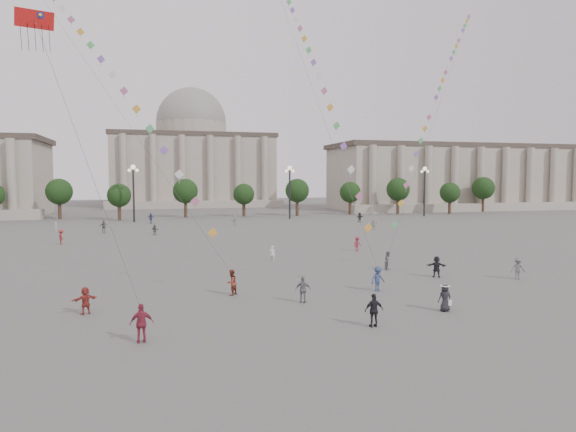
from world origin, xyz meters
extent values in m
plane|color=#5A5855|center=(0.00, 0.00, 0.00)|extent=(360.00, 360.00, 0.00)
cube|color=#9E9684|center=(75.00, 95.00, 8.00)|extent=(80.00, 22.00, 16.00)
cube|color=#453A32|center=(75.00, 95.00, 16.60)|extent=(81.60, 22.44, 1.20)
cube|color=#9E9684|center=(75.00, 82.00, 1.00)|extent=(84.00, 4.00, 2.00)
cube|color=#9E9684|center=(0.00, 130.00, 10.00)|extent=(46.00, 30.00, 20.00)
cube|color=#453A32|center=(0.00, 130.00, 20.60)|extent=(46.92, 30.60, 1.20)
cube|color=#9E9684|center=(0.00, 113.00, 1.00)|extent=(48.30, 4.00, 2.00)
cylinder|color=#9E9684|center=(0.00, 130.00, 22.50)|extent=(21.00, 21.00, 5.00)
sphere|color=gray|center=(0.00, 130.00, 25.00)|extent=(21.00, 21.00, 21.00)
cylinder|color=#38261C|center=(-30.00, 78.00, 1.76)|extent=(0.70, 0.70, 3.52)
sphere|color=black|center=(-30.00, 78.00, 5.44)|extent=(5.12, 5.12, 5.12)
cylinder|color=#38261C|center=(-18.00, 78.00, 1.76)|extent=(0.70, 0.70, 3.52)
sphere|color=black|center=(-18.00, 78.00, 5.44)|extent=(5.12, 5.12, 5.12)
cylinder|color=#38261C|center=(-6.00, 78.00, 1.76)|extent=(0.70, 0.70, 3.52)
sphere|color=black|center=(-6.00, 78.00, 5.44)|extent=(5.12, 5.12, 5.12)
cylinder|color=#38261C|center=(6.00, 78.00, 1.76)|extent=(0.70, 0.70, 3.52)
sphere|color=black|center=(6.00, 78.00, 5.44)|extent=(5.12, 5.12, 5.12)
cylinder|color=#38261C|center=(18.00, 78.00, 1.76)|extent=(0.70, 0.70, 3.52)
sphere|color=black|center=(18.00, 78.00, 5.44)|extent=(5.12, 5.12, 5.12)
cylinder|color=#38261C|center=(30.00, 78.00, 1.76)|extent=(0.70, 0.70, 3.52)
sphere|color=black|center=(30.00, 78.00, 5.44)|extent=(5.12, 5.12, 5.12)
cylinder|color=#38261C|center=(42.00, 78.00, 1.76)|extent=(0.70, 0.70, 3.52)
sphere|color=black|center=(42.00, 78.00, 5.44)|extent=(5.12, 5.12, 5.12)
cylinder|color=#38261C|center=(54.00, 78.00, 1.76)|extent=(0.70, 0.70, 3.52)
sphere|color=black|center=(54.00, 78.00, 5.44)|extent=(5.12, 5.12, 5.12)
cylinder|color=#38261C|center=(66.00, 78.00, 1.76)|extent=(0.70, 0.70, 3.52)
sphere|color=black|center=(66.00, 78.00, 5.44)|extent=(5.12, 5.12, 5.12)
cylinder|color=#262628|center=(-15.00, 70.00, 5.00)|extent=(0.36, 0.36, 10.00)
sphere|color=#FFE5B2|center=(-15.00, 70.00, 10.20)|extent=(0.90, 0.90, 0.90)
sphere|color=#FFE5B2|center=(-15.70, 70.00, 9.60)|extent=(0.60, 0.60, 0.60)
sphere|color=#FFE5B2|center=(-14.30, 70.00, 9.60)|extent=(0.60, 0.60, 0.60)
cylinder|color=#262628|center=(15.00, 70.00, 5.00)|extent=(0.36, 0.36, 10.00)
sphere|color=#FFE5B2|center=(15.00, 70.00, 10.20)|extent=(0.90, 0.90, 0.90)
sphere|color=#FFE5B2|center=(14.30, 70.00, 9.60)|extent=(0.60, 0.60, 0.60)
sphere|color=#FFE5B2|center=(15.70, 70.00, 9.60)|extent=(0.60, 0.60, 0.60)
cylinder|color=#262628|center=(45.00, 70.00, 5.00)|extent=(0.36, 0.36, 10.00)
sphere|color=#FFE5B2|center=(45.00, 70.00, 10.20)|extent=(0.90, 0.90, 0.90)
sphere|color=#FFE5B2|center=(44.30, 70.00, 9.60)|extent=(0.60, 0.60, 0.60)
sphere|color=#FFE5B2|center=(45.70, 70.00, 9.60)|extent=(0.60, 0.60, 0.60)
imported|color=navy|center=(-11.99, 65.97, 0.95)|extent=(1.20, 0.86, 1.90)
imported|color=black|center=(11.10, 7.85, 0.88)|extent=(1.70, 1.15, 1.76)
imported|color=silver|center=(2.16, 59.04, 0.85)|extent=(1.59, 1.30, 1.70)
imported|color=#5D5C61|center=(16.92, 5.36, 0.88)|extent=(1.29, 0.97, 1.77)
imported|color=beige|center=(22.40, 45.71, 0.85)|extent=(1.65, 1.12, 1.71)
imported|color=maroon|center=(10.68, 23.87, 0.80)|extent=(1.19, 0.97, 1.61)
imported|color=black|center=(25.63, 59.21, 0.91)|extent=(1.75, 1.20, 1.82)
imported|color=silver|center=(-25.88, 54.88, 0.75)|extent=(0.54, 0.64, 1.50)
imported|color=#59595D|center=(-11.29, 46.50, 0.75)|extent=(1.29, 1.30, 1.50)
imported|color=white|center=(-0.13, 19.26, 0.76)|extent=(0.66, 0.58, 1.53)
imported|color=slate|center=(-18.63, 50.86, 0.97)|extent=(1.22, 0.75, 1.95)
imported|color=maroon|center=(-22.45, 38.49, 0.91)|extent=(1.14, 1.35, 1.81)
imported|color=maroon|center=(-11.93, -3.57, 0.97)|extent=(1.17, 0.55, 1.95)
imported|color=black|center=(0.27, -3.96, 0.92)|extent=(1.09, 0.48, 1.83)
imported|color=maroon|center=(-15.31, 2.84, 0.82)|extent=(1.58, 1.15, 1.65)
imported|color=slate|center=(-1.94, 2.27, 0.85)|extent=(1.08, 0.70, 1.71)
imported|color=brown|center=(-6.14, 5.63, 0.89)|extent=(1.09, 1.09, 1.78)
imported|color=navy|center=(4.24, 4.23, 0.90)|extent=(1.29, 0.95, 1.79)
imported|color=slate|center=(8.80, 12.07, 0.82)|extent=(1.01, 0.99, 1.64)
imported|color=black|center=(5.83, -1.97, 0.84)|extent=(0.85, 0.58, 1.68)
cone|color=white|center=(5.83, -1.97, 1.62)|extent=(0.52, 0.52, 0.14)
cylinder|color=white|center=(5.83, -1.97, 1.56)|extent=(0.60, 0.60, 0.02)
cube|color=white|center=(6.08, -2.12, 0.55)|extent=(0.22, 0.10, 0.35)
cube|color=red|center=(-18.08, 5.44, 17.77)|extent=(2.25, 1.18, 1.02)
cube|color=#1A9441|center=(-18.43, 5.40, 18.02)|extent=(0.39, 0.29, 0.34)
cube|color=#1B2996|center=(-17.73, 5.40, 18.02)|extent=(0.39, 0.29, 0.34)
sphere|color=yellow|center=(-18.43, 5.36, 18.02)|extent=(0.20, 0.20, 0.20)
sphere|color=yellow|center=(-17.73, 5.36, 18.02)|extent=(0.20, 0.20, 0.20)
cylinder|color=#3F3F3F|center=(-15.00, 0.93, 9.68)|extent=(0.02, 0.02, 19.50)
cylinder|color=#3F3F3F|center=(-18.44, 26.05, 21.01)|extent=(0.02, 0.02, 61.60)
cube|color=gold|center=(-7.21, 7.41, 4.22)|extent=(0.76, 0.25, 0.76)
cube|color=#C06690|center=(-8.28, 9.18, 6.40)|extent=(0.76, 0.25, 0.76)
cube|color=white|center=(-9.35, 10.96, 8.41)|extent=(0.76, 0.25, 0.76)
cube|color=#9160C0|center=(-10.42, 12.73, 10.32)|extent=(0.76, 0.25, 0.76)
cube|color=#57BE6D|center=(-11.48, 14.51, 12.17)|extent=(0.76, 0.25, 0.76)
cube|color=gold|center=(-12.55, 16.28, 13.96)|extent=(0.76, 0.25, 0.76)
cube|color=#C06690|center=(-13.62, 18.06, 15.70)|extent=(0.76, 0.25, 0.76)
cube|color=white|center=(-14.69, 19.83, 17.41)|extent=(0.76, 0.25, 0.76)
cube|color=#9160C0|center=(-15.76, 21.61, 19.08)|extent=(0.76, 0.25, 0.76)
cube|color=#57BE6D|center=(-16.83, 23.38, 20.73)|extent=(0.76, 0.25, 0.76)
cube|color=gold|center=(-17.90, 25.16, 22.35)|extent=(0.76, 0.25, 0.76)
cube|color=#C06690|center=(-18.97, 26.93, 23.95)|extent=(0.76, 0.25, 0.76)
cube|color=white|center=(-20.04, 28.71, 25.53)|extent=(0.76, 0.25, 0.76)
cylinder|color=#3F3F3F|center=(5.53, 32.78, 25.99)|extent=(0.02, 0.02, 75.27)
cube|color=gold|center=(4.33, 6.27, 4.38)|extent=(0.76, 0.25, 0.76)
cube|color=#C06690|center=(4.42, 8.31, 6.70)|extent=(0.76, 0.25, 0.76)
cube|color=white|center=(4.51, 10.35, 8.84)|extent=(0.76, 0.25, 0.76)
cube|color=#9160C0|center=(4.61, 12.39, 10.87)|extent=(0.76, 0.25, 0.76)
cube|color=#57BE6D|center=(4.70, 14.43, 12.82)|extent=(0.76, 0.25, 0.76)
cube|color=gold|center=(4.79, 16.47, 14.72)|extent=(0.76, 0.25, 0.76)
cube|color=#C06690|center=(4.88, 18.51, 16.57)|extent=(0.76, 0.25, 0.76)
cube|color=white|center=(4.98, 20.55, 18.38)|extent=(0.76, 0.25, 0.76)
cube|color=#9160C0|center=(5.07, 22.59, 20.16)|extent=(0.76, 0.25, 0.76)
cube|color=#57BE6D|center=(5.16, 24.63, 21.91)|extent=(0.76, 0.25, 0.76)
cube|color=gold|center=(5.26, 26.66, 23.63)|extent=(0.76, 0.25, 0.76)
cube|color=#C06690|center=(5.35, 28.70, 25.33)|extent=(0.76, 0.25, 0.76)
cube|color=white|center=(5.44, 30.74, 27.01)|extent=(0.76, 0.25, 0.76)
cube|color=#9160C0|center=(5.53, 32.78, 28.67)|extent=(0.76, 0.25, 0.76)
cube|color=#57BE6D|center=(5.63, 34.82, 30.31)|extent=(0.76, 0.25, 0.76)
cylinder|color=#3F3F3F|center=(25.16, 30.82, 18.91)|extent=(0.02, 0.02, 60.74)
cube|color=#57BE6D|center=(10.16, 13.63, 3.84)|extent=(0.76, 0.25, 0.76)
cube|color=gold|center=(11.52, 15.19, 5.71)|extent=(0.76, 0.25, 0.76)
cube|color=#C06690|center=(12.89, 16.76, 7.44)|extent=(0.76, 0.25, 0.76)
cube|color=white|center=(14.25, 18.32, 9.09)|extent=(0.76, 0.25, 0.76)
cube|color=#9160C0|center=(15.62, 19.88, 10.68)|extent=(0.76, 0.25, 0.76)
cube|color=#57BE6D|center=(16.98, 21.44, 12.22)|extent=(0.76, 0.25, 0.76)
cube|color=gold|center=(18.34, 23.01, 13.72)|extent=(0.76, 0.25, 0.76)
cube|color=#C06690|center=(19.71, 24.57, 15.18)|extent=(0.76, 0.25, 0.76)
cube|color=white|center=(21.07, 26.13, 16.63)|extent=(0.76, 0.25, 0.76)
cube|color=#9160C0|center=(22.43, 27.69, 18.04)|extent=(0.76, 0.25, 0.76)
cube|color=#57BE6D|center=(23.80, 29.26, 19.44)|extent=(0.76, 0.25, 0.76)
cube|color=gold|center=(25.16, 30.82, 20.81)|extent=(0.76, 0.25, 0.76)
cube|color=#C06690|center=(26.52, 32.38, 22.17)|extent=(0.76, 0.25, 0.76)
cube|color=white|center=(27.89, 33.94, 23.52)|extent=(0.76, 0.25, 0.76)
cube|color=#9160C0|center=(29.25, 35.51, 24.85)|extent=(0.76, 0.25, 0.76)
cube|color=#57BE6D|center=(30.61, 37.07, 26.17)|extent=(0.76, 0.25, 0.76)
cube|color=gold|center=(31.98, 38.63, 27.47)|extent=(0.76, 0.25, 0.76)
cube|color=#C06690|center=(33.34, 40.19, 28.76)|extent=(0.76, 0.25, 0.76)
cube|color=white|center=(34.70, 41.76, 30.05)|extent=(0.76, 0.25, 0.76)
cube|color=#9160C0|center=(36.07, 43.32, 31.32)|extent=(0.76, 0.25, 0.76)
cube|color=#57BE6D|center=(37.43, 44.88, 32.58)|extent=(0.76, 0.25, 0.76)
cube|color=gold|center=(38.80, 46.45, 33.83)|extent=(0.76, 0.25, 0.76)
cube|color=#C06690|center=(40.16, 48.01, 35.08)|extent=(0.76, 0.25, 0.76)
cube|color=white|center=(41.52, 49.57, 36.32)|extent=(0.76, 0.25, 0.76)
camera|label=1|loc=(-11.18, -29.36, 8.08)|focal=32.00mm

